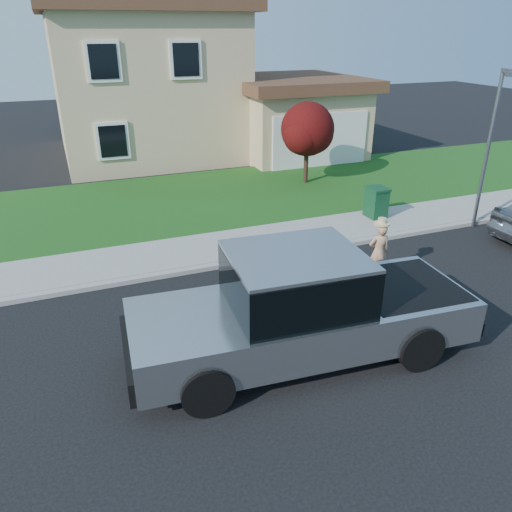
{
  "coord_description": "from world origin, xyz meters",
  "views": [
    {
      "loc": [
        -4.28,
        -8.5,
        5.82
      ],
      "look_at": [
        -0.59,
        0.8,
        1.2
      ],
      "focal_mm": 35.0,
      "sensor_mm": 36.0,
      "label": 1
    }
  ],
  "objects": [
    {
      "name": "ground",
      "position": [
        0.0,
        0.0,
        0.0
      ],
      "size": [
        80.0,
        80.0,
        0.0
      ],
      "primitive_type": "plane",
      "color": "black",
      "rests_on": "ground"
    },
    {
      "name": "curb",
      "position": [
        1.0,
        2.9,
        0.06
      ],
      "size": [
        40.0,
        0.2,
        0.12
      ],
      "primitive_type": "cube",
      "color": "gray",
      "rests_on": "ground"
    },
    {
      "name": "sidewalk",
      "position": [
        1.0,
        4.0,
        0.07
      ],
      "size": [
        40.0,
        2.0,
        0.15
      ],
      "primitive_type": "cube",
      "color": "gray",
      "rests_on": "ground"
    },
    {
      "name": "lawn",
      "position": [
        1.0,
        8.5,
        0.05
      ],
      "size": [
        40.0,
        7.0,
        0.1
      ],
      "primitive_type": "cube",
      "color": "#143E11",
      "rests_on": "ground"
    },
    {
      "name": "house",
      "position": [
        1.31,
        16.38,
        3.17
      ],
      "size": [
        14.0,
        11.3,
        6.85
      ],
      "color": "tan",
      "rests_on": "ground"
    },
    {
      "name": "pickup_truck",
      "position": [
        -0.53,
        -1.34,
        1.01
      ],
      "size": [
        6.74,
        2.79,
        2.16
      ],
      "rotation": [
        0.0,
        0.0,
        -0.07
      ],
      "color": "black",
      "rests_on": "ground"
    },
    {
      "name": "woman",
      "position": [
        2.67,
        0.8,
        0.78
      ],
      "size": [
        0.59,
        0.43,
        1.64
      ],
      "rotation": [
        0.0,
        0.0,
        3.01
      ],
      "color": "tan",
      "rests_on": "ground"
    },
    {
      "name": "ornamental_tree",
      "position": [
        4.79,
        8.91,
        2.11
      ],
      "size": [
        2.29,
        2.07,
        3.14
      ],
      "color": "black",
      "rests_on": "lawn"
    },
    {
      "name": "trash_bin",
      "position": [
        5.01,
        4.35,
        0.65
      ],
      "size": [
        0.61,
        0.7,
        0.98
      ],
      "rotation": [
        0.0,
        0.0,
        0.01
      ],
      "color": "#0F3A1F",
      "rests_on": "sidewalk"
    },
    {
      "name": "street_lamp",
      "position": [
        7.62,
        2.7,
        2.71
      ],
      "size": [
        0.39,
        0.61,
        4.76
      ],
      "rotation": [
        0.0,
        0.0,
        -0.41
      ],
      "color": "slate",
      "rests_on": "ground"
    }
  ]
}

